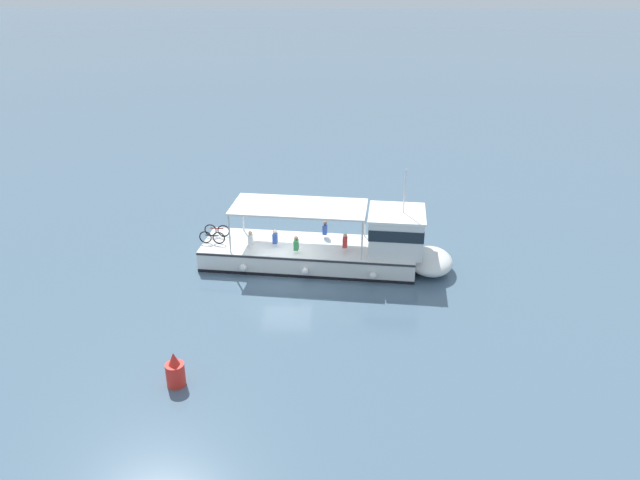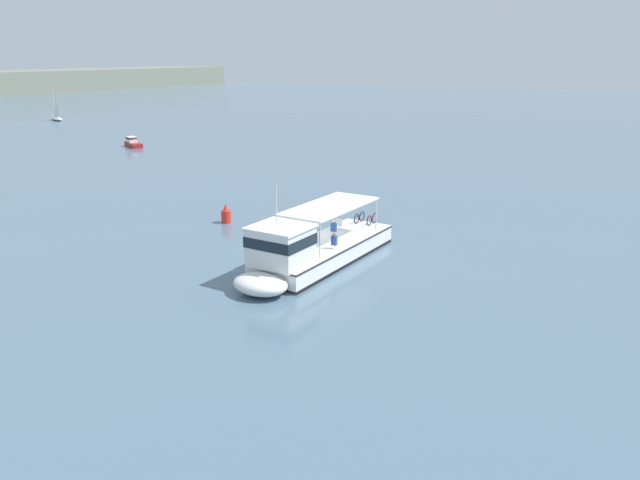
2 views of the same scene
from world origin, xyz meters
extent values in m
plane|color=slate|center=(0.00, 0.00, 0.00)|extent=(400.00, 400.00, 0.00)
cube|color=white|center=(-1.08, -1.25, 0.55)|extent=(11.06, 4.24, 1.10)
ellipsoid|color=white|center=(-7.25, -0.65, 0.55)|extent=(2.48, 3.14, 1.01)
cube|color=black|center=(-1.08, -1.25, 0.10)|extent=(11.06, 4.28, 0.16)
cube|color=#2D2D33|center=(-1.08, -1.25, 1.02)|extent=(11.07, 4.30, 0.10)
cube|color=white|center=(-5.46, -0.83, 2.05)|extent=(2.85, 2.96, 1.90)
cube|color=#19232D|center=(-5.46, -0.83, 2.38)|extent=(2.90, 3.03, 0.56)
cube|color=white|center=(-5.46, -0.83, 3.06)|extent=(3.03, 3.14, 0.12)
cube|color=white|center=(-0.63, -1.30, 3.15)|extent=(6.95, 3.58, 0.10)
cylinder|color=silver|center=(-4.00, -2.34, 2.10)|extent=(0.08, 0.08, 2.00)
cylinder|color=silver|center=(-3.73, 0.37, 2.10)|extent=(0.08, 0.08, 2.00)
cylinder|color=silver|center=(2.47, -2.97, 2.10)|extent=(0.08, 0.08, 2.00)
cylinder|color=silver|center=(2.74, -0.26, 2.10)|extent=(0.08, 0.08, 2.00)
cylinder|color=silver|center=(-5.75, -0.80, 4.22)|extent=(0.06, 0.06, 2.20)
sphere|color=white|center=(-4.29, 0.85, 0.50)|extent=(0.36, 0.36, 0.36)
sphere|color=white|center=(-1.00, 0.53, 0.50)|extent=(0.36, 0.36, 0.36)
sphere|color=white|center=(2.08, 0.23, 0.50)|extent=(0.36, 0.36, 0.36)
torus|color=black|center=(3.41, -2.15, 1.43)|extent=(0.66, 0.12, 0.66)
torus|color=black|center=(4.11, -2.21, 1.43)|extent=(0.66, 0.12, 0.66)
cylinder|color=maroon|center=(3.76, -2.18, 1.55)|extent=(0.70, 0.13, 0.06)
torus|color=black|center=(3.50, -1.25, 1.43)|extent=(0.66, 0.12, 0.66)
torus|color=black|center=(4.19, -1.32, 1.43)|extent=(0.66, 0.12, 0.66)
cylinder|color=#232328|center=(3.84, -1.28, 1.55)|extent=(0.70, 0.13, 0.06)
cube|color=white|center=(1.79, -0.77, 1.56)|extent=(0.25, 0.34, 0.52)
sphere|color=tan|center=(1.79, -0.77, 1.93)|extent=(0.20, 0.20, 0.20)
cube|color=#2D4CA5|center=(0.59, -0.98, 1.56)|extent=(0.25, 0.34, 0.52)
sphere|color=beige|center=(0.59, -0.98, 1.93)|extent=(0.20, 0.20, 0.20)
cube|color=#338C4C|center=(-0.52, -0.24, 1.56)|extent=(0.25, 0.34, 0.52)
sphere|color=#9E7051|center=(-0.52, -0.24, 1.93)|extent=(0.20, 0.20, 0.20)
cube|color=#2D4CA5|center=(-1.90, -2.19, 1.56)|extent=(0.25, 0.34, 0.52)
sphere|color=#9E7051|center=(-1.90, -2.19, 1.93)|extent=(0.20, 0.20, 0.20)
cube|color=red|center=(-2.93, -0.62, 1.56)|extent=(0.25, 0.34, 0.52)
sphere|color=beige|center=(-2.93, -0.62, 1.93)|extent=(0.20, 0.20, 0.20)
ellipsoid|color=white|center=(49.21, 77.99, 0.30)|extent=(3.18, 4.96, 0.60)
cylinder|color=silver|center=(49.33, 78.27, 3.00)|extent=(0.08, 0.08, 4.80)
pyramid|color=white|center=(49.02, 77.47, 2.69)|extent=(0.73, 1.59, 4.08)
cube|color=maroon|center=(29.34, 41.24, 0.28)|extent=(2.90, 3.77, 0.56)
cube|color=white|center=(29.65, 41.79, 0.91)|extent=(1.70, 1.92, 0.70)
cube|color=#19232D|center=(29.65, 41.79, 1.09)|extent=(1.72, 1.93, 0.28)
cylinder|color=red|center=(3.35, 8.72, 0.45)|extent=(0.70, 0.70, 0.90)
cone|color=red|center=(3.35, 8.72, 1.15)|extent=(0.42, 0.42, 0.50)
camera|label=1|loc=(-2.44, 26.57, 14.12)|focal=33.86mm
camera|label=2|loc=(-31.36, -15.89, 11.40)|focal=34.38mm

